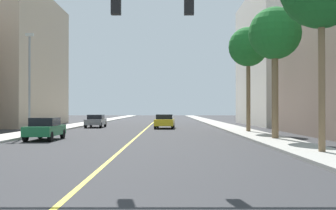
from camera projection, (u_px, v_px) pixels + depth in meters
The scene contains 12 objects.
ground at pixel (149, 127), 47.04m from camera, with size 192.00×192.00×0.00m, color #2D2D30.
sidewalk_left at pixel (71, 126), 47.07m from camera, with size 2.72×168.00×0.15m, color beige.
sidewalk_right at pixel (228, 127), 47.01m from camera, with size 2.72×168.00×0.15m, color #9E9B93.
lane_marking_center at pixel (149, 127), 47.04m from camera, with size 0.16×144.00×0.01m, color yellow.
building_right_far at pixel (298, 60), 53.79m from camera, with size 12.38×19.84×16.70m, color silver.
traffic_signal_mast at pixel (244, 25), 13.61m from camera, with size 10.31×0.36×6.19m.
street_lamp at pixel (31, 78), 31.01m from camera, with size 0.56×0.28×7.49m.
palm_mid at pixel (276, 35), 26.89m from camera, with size 3.37×3.37×8.44m.
palm_far at pixel (250, 48), 35.48m from camera, with size 3.34×3.34×8.85m.
car_gray at pixel (97, 121), 46.50m from camera, with size 1.88×4.42×1.41m.
car_green at pixel (47, 128), 27.21m from camera, with size 1.76×4.07×1.46m.
car_yellow at pixel (166, 121), 43.91m from camera, with size 2.15×4.68×1.48m.
Camera 1 is at (2.28, -5.06, 1.99)m, focal length 44.76 mm.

